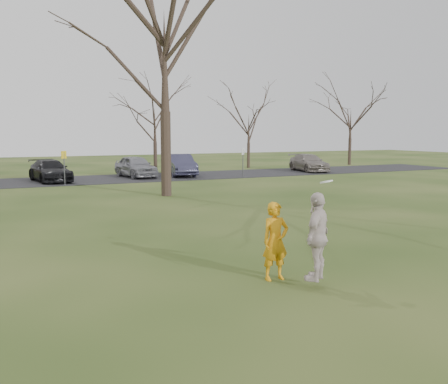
{
  "coord_description": "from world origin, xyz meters",
  "views": [
    {
      "loc": [
        -5.95,
        -8.54,
        3.19
      ],
      "look_at": [
        0.0,
        4.0,
        1.5
      ],
      "focal_mm": 39.54,
      "sensor_mm": 36.0,
      "label": 1
    }
  ],
  "objects_px": {
    "player_defender": "(275,241)",
    "car_7": "(309,163)",
    "car_3": "(50,171)",
    "car_4": "(136,166)",
    "catching_play": "(317,236)",
    "car_5": "(180,165)",
    "big_tree": "(165,54)"
  },
  "relations": [
    {
      "from": "catching_play",
      "to": "big_tree",
      "type": "bearing_deg",
      "value": 82.66
    },
    {
      "from": "car_4",
      "to": "big_tree",
      "type": "distance_m",
      "value": 12.16
    },
    {
      "from": "player_defender",
      "to": "car_3",
      "type": "distance_m",
      "value": 24.43
    },
    {
      "from": "car_5",
      "to": "catching_play",
      "type": "xyz_separation_m",
      "value": [
        -6.47,
        -25.57,
        0.25
      ]
    },
    {
      "from": "car_7",
      "to": "catching_play",
      "type": "relative_size",
      "value": 2.27
    },
    {
      "from": "player_defender",
      "to": "car_3",
      "type": "height_order",
      "value": "player_defender"
    },
    {
      "from": "car_7",
      "to": "catching_play",
      "type": "distance_m",
      "value": 30.45
    },
    {
      "from": "player_defender",
      "to": "car_7",
      "type": "relative_size",
      "value": 0.36
    },
    {
      "from": "catching_play",
      "to": "player_defender",
      "type": "bearing_deg",
      "value": 120.33
    },
    {
      "from": "car_7",
      "to": "big_tree",
      "type": "xyz_separation_m",
      "value": [
        -15.37,
        -9.58,
        6.28
      ]
    },
    {
      "from": "car_4",
      "to": "car_5",
      "type": "xyz_separation_m",
      "value": [
        3.21,
        -0.25,
        0.02
      ]
    },
    {
      "from": "car_4",
      "to": "car_5",
      "type": "bearing_deg",
      "value": -12.08
    },
    {
      "from": "car_4",
      "to": "car_7",
      "type": "distance_m",
      "value": 14.13
    },
    {
      "from": "catching_play",
      "to": "car_4",
      "type": "bearing_deg",
      "value": 82.82
    },
    {
      "from": "car_4",
      "to": "car_5",
      "type": "relative_size",
      "value": 0.94
    },
    {
      "from": "car_4",
      "to": "catching_play",
      "type": "distance_m",
      "value": 26.02
    },
    {
      "from": "car_3",
      "to": "car_7",
      "type": "relative_size",
      "value": 1.01
    },
    {
      "from": "car_4",
      "to": "car_7",
      "type": "relative_size",
      "value": 0.95
    },
    {
      "from": "car_3",
      "to": "player_defender",
      "type": "bearing_deg",
      "value": -93.72
    },
    {
      "from": "car_4",
      "to": "catching_play",
      "type": "bearing_deg",
      "value": -104.85
    },
    {
      "from": "player_defender",
      "to": "catching_play",
      "type": "bearing_deg",
      "value": -58.26
    },
    {
      "from": "catching_play",
      "to": "big_tree",
      "type": "distance_m",
      "value": 16.65
    },
    {
      "from": "player_defender",
      "to": "car_7",
      "type": "bearing_deg",
      "value": 54.97
    },
    {
      "from": "car_4",
      "to": "car_5",
      "type": "distance_m",
      "value": 3.22
    },
    {
      "from": "player_defender",
      "to": "car_7",
      "type": "distance_m",
      "value": 30.05
    },
    {
      "from": "car_3",
      "to": "car_5",
      "type": "bearing_deg",
      "value": -6.05
    },
    {
      "from": "player_defender",
      "to": "catching_play",
      "type": "height_order",
      "value": "catching_play"
    },
    {
      "from": "player_defender",
      "to": "car_5",
      "type": "xyz_separation_m",
      "value": [
        6.96,
        24.73,
        -0.03
      ]
    },
    {
      "from": "car_3",
      "to": "catching_play",
      "type": "height_order",
      "value": "catching_play"
    },
    {
      "from": "big_tree",
      "to": "car_7",
      "type": "bearing_deg",
      "value": 31.92
    },
    {
      "from": "car_4",
      "to": "big_tree",
      "type": "height_order",
      "value": "big_tree"
    },
    {
      "from": "car_3",
      "to": "car_5",
      "type": "xyz_separation_m",
      "value": [
        9.0,
        0.39,
        0.1
      ]
    }
  ]
}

